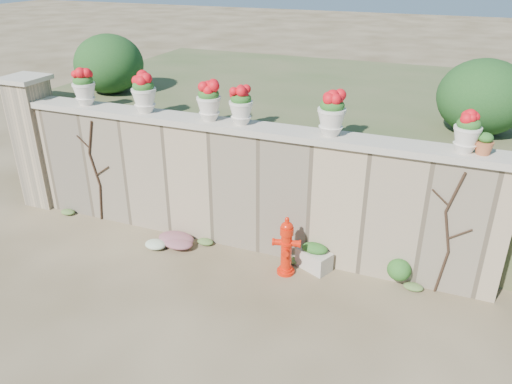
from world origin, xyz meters
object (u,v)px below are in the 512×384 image
at_px(urn_pot_0, 84,87).
at_px(terracotta_pot, 484,145).
at_px(fire_hydrant, 286,246).
at_px(planter_box, 314,257).

height_order(urn_pot_0, terracotta_pot, urn_pot_0).
bearing_deg(fire_hydrant, planter_box, 25.07).
xyz_separation_m(fire_hydrant, terracotta_pot, (2.44, 0.58, 1.74)).
xyz_separation_m(planter_box, terracotta_pot, (2.07, 0.30, 2.03)).
relative_size(urn_pot_0, terracotta_pot, 2.16).
bearing_deg(urn_pot_0, planter_box, -4.02).
relative_size(planter_box, urn_pot_0, 1.00).
bearing_deg(terracotta_pot, fire_hydrant, -166.52).
distance_m(urn_pot_0, terracotta_pot, 6.31).
distance_m(fire_hydrant, terracotta_pot, 3.05).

